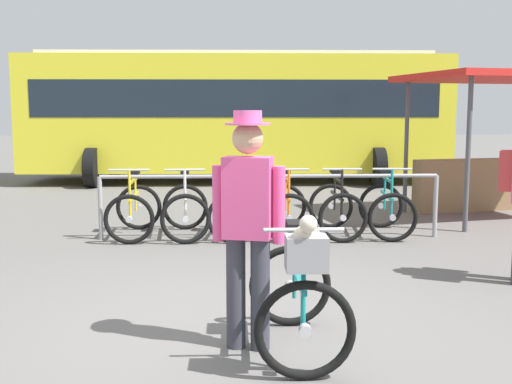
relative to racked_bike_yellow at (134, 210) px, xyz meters
name	(u,v)px	position (x,y,z in m)	size (l,w,h in m)	color
ground_plane	(233,328)	(1.28, -3.72, -0.37)	(80.00, 80.00, 0.00)	#605E5B
bike_rack_rail	(270,187)	(1.85, -0.21, 0.33)	(4.61, 0.15, 0.88)	#99999E
racked_bike_yellow	(134,210)	(0.00, 0.00, 0.00)	(0.67, 1.10, 0.97)	black
racked_bike_white	(185,210)	(0.70, -0.01, 0.00)	(0.72, 1.15, 0.98)	black
racked_bike_red	(236,210)	(1.40, -0.03, 0.00)	(0.81, 1.18, 0.97)	black
racked_bike_orange	(287,209)	(2.10, -0.04, 0.00)	(0.70, 1.11, 0.97)	black
racked_bike_black	(337,209)	(2.80, -0.05, 0.00)	(0.69, 1.12, 0.97)	black
racked_bike_teal	(386,209)	(3.50, -0.07, 0.00)	(0.77, 1.16, 0.97)	black
featured_bicycle	(299,290)	(1.72, -4.31, 0.12)	(0.68, 1.21, 1.09)	black
person_with_featured_bike	(248,220)	(1.38, -4.13, 0.58)	(0.52, 0.32, 1.72)	#383842
bus_distant	(236,110)	(1.59, 6.77, 1.37)	(10.08, 3.64, 3.08)	yellow
market_stall	(494,131)	(5.72, 1.54, 1.03)	(3.49, 2.86, 2.30)	#4C4C51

